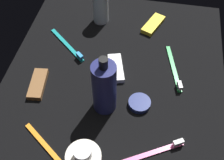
# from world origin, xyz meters

# --- Properties ---
(ground_plane) EXTENTS (0.84, 0.64, 0.01)m
(ground_plane) POSITION_xyz_m (0.00, 0.00, -0.01)
(ground_plane) COLOR black
(lotion_bottle) EXTENTS (0.06, 0.06, 0.19)m
(lotion_bottle) POSITION_xyz_m (0.07, -0.01, 0.08)
(lotion_bottle) COLOR navy
(lotion_bottle) RESTS_ON ground_plane
(deodorant_stick) EXTENTS (0.05, 0.05, 0.11)m
(deodorant_stick) POSITION_xyz_m (-0.28, -0.09, 0.05)
(deodorant_stick) COLOR silver
(deodorant_stick) RESTS_ON ground_plane
(toothbrush_green) EXTENTS (0.18, 0.06, 0.02)m
(toothbrush_green) POSITION_xyz_m (-0.09, 0.17, 0.01)
(toothbrush_green) COLOR green
(toothbrush_green) RESTS_ON ground_plane
(toothbrush_teal) EXTENTS (0.13, 0.14, 0.02)m
(toothbrush_teal) POSITION_xyz_m (-0.13, -0.16, 0.01)
(toothbrush_teal) COLOR teal
(toothbrush_teal) RESTS_ON ground_plane
(toothbrush_pink) EXTENTS (0.10, 0.16, 0.02)m
(toothbrush_pink) POSITION_xyz_m (0.18, 0.14, 0.01)
(toothbrush_pink) COLOR #E55999
(toothbrush_pink) RESTS_ON ground_plane
(toothbrush_orange) EXTENTS (0.12, 0.15, 0.02)m
(toothbrush_orange) POSITION_xyz_m (0.22, -0.11, 0.01)
(toothbrush_orange) COLOR orange
(toothbrush_orange) RESTS_ON ground_plane
(snack_bar_white) EXTENTS (0.11, 0.07, 0.01)m
(snack_bar_white) POSITION_xyz_m (-0.06, -0.00, 0.01)
(snack_bar_white) COLOR white
(snack_bar_white) RESTS_ON ground_plane
(snack_bar_yellow) EXTENTS (0.11, 0.08, 0.01)m
(snack_bar_yellow) POSITION_xyz_m (-0.28, 0.09, 0.01)
(snack_bar_yellow) COLOR yellow
(snack_bar_yellow) RESTS_ON ground_plane
(snack_bar_brown) EXTENTS (0.11, 0.05, 0.01)m
(snack_bar_brown) POSITION_xyz_m (0.03, -0.21, 0.01)
(snack_bar_brown) COLOR brown
(snack_bar_brown) RESTS_ON ground_plane
(cream_tin_left) EXTENTS (0.06, 0.06, 0.02)m
(cream_tin_left) POSITION_xyz_m (0.05, 0.08, 0.01)
(cream_tin_left) COLOR navy
(cream_tin_left) RESTS_ON ground_plane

